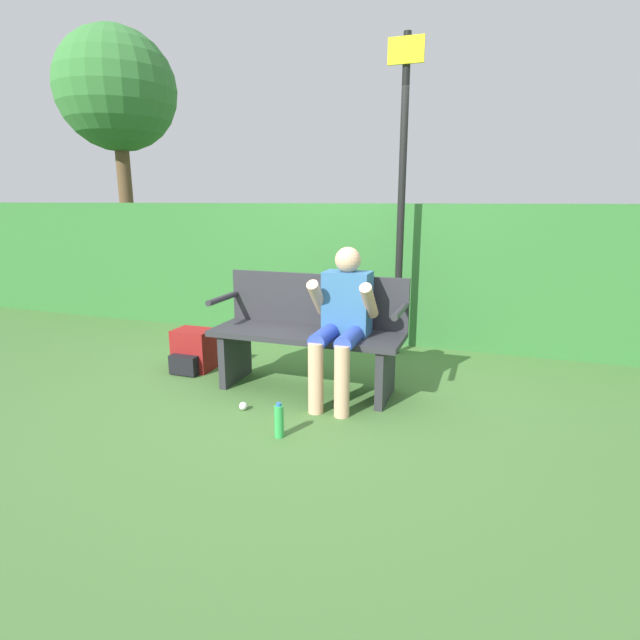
% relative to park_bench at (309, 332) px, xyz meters
% --- Properties ---
extents(ground_plane, '(40.00, 40.00, 0.00)m').
position_rel_park_bench_xyz_m(ground_plane, '(0.00, -0.06, -0.47)').
color(ground_plane, '#426B33').
extents(hedge_back, '(12.00, 0.56, 1.47)m').
position_rel_park_bench_xyz_m(hedge_back, '(0.00, 1.75, 0.27)').
color(hedge_back, '#337033').
rests_on(hedge_back, ground).
extents(park_bench, '(1.53, 0.52, 0.92)m').
position_rel_park_bench_xyz_m(park_bench, '(0.00, 0.00, 0.00)').
color(park_bench, '#2D2D33').
rests_on(park_bench, ground).
extents(person_seated, '(0.49, 0.61, 1.16)m').
position_rel_park_bench_xyz_m(person_seated, '(0.32, -0.14, 0.19)').
color(person_seated, '#336699').
rests_on(person_seated, ground).
extents(backpack, '(0.34, 0.35, 0.37)m').
position_rel_park_bench_xyz_m(backpack, '(-1.14, 0.05, -0.29)').
color(backpack, maroon).
rests_on(backpack, ground).
extents(water_bottle, '(0.06, 0.06, 0.24)m').
position_rel_park_bench_xyz_m(water_bottle, '(0.13, -0.90, -0.35)').
color(water_bottle, green).
rests_on(water_bottle, ground).
extents(signpost, '(0.32, 0.09, 2.94)m').
position_rel_park_bench_xyz_m(signpost, '(0.49, 1.17, 1.15)').
color(signpost, black).
rests_on(signpost, ground).
extents(parked_car, '(4.67, 3.14, 1.30)m').
position_rel_park_bench_xyz_m(parked_car, '(3.54, 11.61, 0.17)').
color(parked_car, '#B7BCC6').
rests_on(parked_car, ground).
extents(tree, '(1.99, 1.99, 4.30)m').
position_rel_park_bench_xyz_m(tree, '(-4.86, 3.77, 2.80)').
color(tree, brown).
rests_on(tree, ground).
extents(litter_crumple, '(0.06, 0.06, 0.06)m').
position_rel_park_bench_xyz_m(litter_crumple, '(-0.30, -0.60, -0.44)').
color(litter_crumple, silver).
rests_on(litter_crumple, ground).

